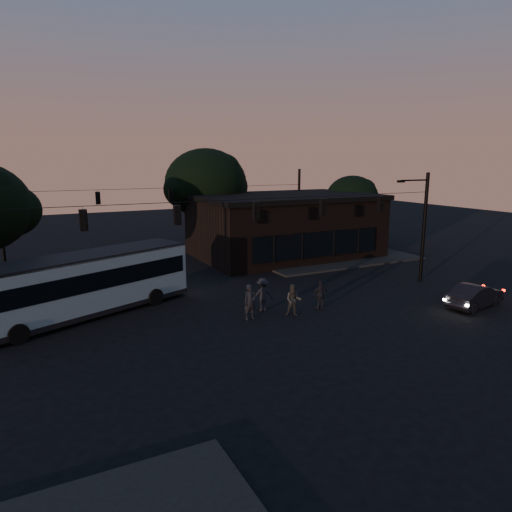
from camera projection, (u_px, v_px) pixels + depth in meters
name	position (u px, v px, depth m)	size (l,w,h in m)	color
ground	(293.00, 329.00, 22.78)	(120.00, 120.00, 0.00)	black
sidewalk_far_right	(325.00, 255.00, 40.33)	(14.00, 10.00, 0.15)	black
building	(285.00, 225.00, 40.17)	(15.40, 10.41, 5.40)	black
tree_behind	(206.00, 184.00, 42.47)	(7.60, 7.60, 9.43)	black
tree_right	(352.00, 198.00, 45.57)	(5.20, 5.20, 6.86)	black
signal_rig_near	(256.00, 231.00, 25.36)	(26.24, 0.30, 7.50)	black
signal_rig_far	(171.00, 209.00, 39.34)	(26.24, 0.30, 7.50)	black
bus	(85.00, 282.00, 24.47)	(12.10, 7.08, 3.37)	gray
car	(475.00, 295.00, 26.17)	(1.42, 4.09, 1.35)	black
pedestrian_a	(250.00, 302.00, 24.04)	(0.69, 0.46, 1.90)	black
pedestrian_b	(293.00, 300.00, 24.62)	(0.85, 0.66, 1.75)	#373632
pedestrian_c	(320.00, 295.00, 25.82)	(0.97, 0.40, 1.65)	black
pedestrian_d	(263.00, 294.00, 25.43)	(1.22, 0.70, 1.88)	black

